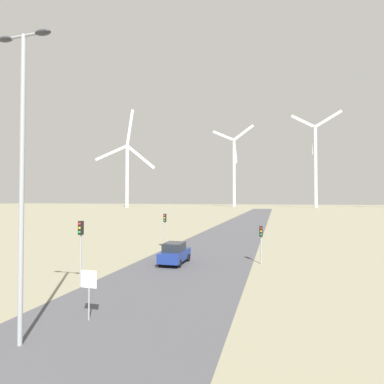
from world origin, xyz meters
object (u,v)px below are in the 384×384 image
Objects in this scene: traffic_light_post_near_right at (261,236)px; wind_turbine_far_left at (127,168)px; traffic_light_post_near_left at (81,238)px; car_approaching at (175,253)px; wind_turbine_left at (234,166)px; streetlamp at (22,155)px; stop_sign_near at (89,285)px; traffic_light_post_mid_left at (165,223)px; wind_turbine_center at (315,159)px.

traffic_light_post_near_right is 0.05× the size of wind_turbine_far_left.
traffic_light_post_near_left is 1.00× the size of car_approaching.
wind_turbine_far_left is (-82.52, 161.92, 23.29)m from traffic_light_post_near_left.
wind_turbine_far_left reaches higher than wind_turbine_left.
streetlamp is 2.90× the size of traffic_light_post_near_left.
traffic_light_post_mid_left reaches higher than stop_sign_near.
traffic_light_post_mid_left is 0.95× the size of car_approaching.
car_approaching is at bearing -164.34° from traffic_light_post_near_right.
traffic_light_post_near_left reaches higher than traffic_light_post_mid_left.
traffic_light_post_near_left is at bearing -62.99° from wind_turbine_far_left.
wind_turbine_far_left is at bearing -168.70° from wind_turbine_center.
car_approaching is (-0.08, 12.41, -0.68)m from stop_sign_near.
traffic_light_post_near_left is 1.28× the size of traffic_light_post_near_right.
traffic_light_post_near_left is 0.07× the size of wind_turbine_left.
wind_turbine_center is at bearing 79.59° from car_approaching.
wind_turbine_far_left is 121.45m from wind_turbine_center.
traffic_light_post_near_left is at bearing 110.32° from streetlamp.
car_approaching is 195.19m from wind_turbine_left.
stop_sign_near is at bearing -99.72° from wind_turbine_center.
traffic_light_post_near_left is (-2.76, 7.45, -4.27)m from streetlamp.
wind_turbine_left reaches higher than traffic_light_post_mid_left.
wind_turbine_left reaches higher than streetlamp.
wind_turbine_center is at bearing 80.09° from streetlamp.
wind_turbine_far_left is 1.06× the size of wind_turbine_center.
streetlamp is at bearing -63.27° from wind_turbine_far_left.
wind_turbine_center reaches higher than car_approaching.
streetlamp is at bearing -115.57° from traffic_light_post_near_right.
wind_turbine_center is (25.51, 175.95, 28.33)m from traffic_light_post_near_right.
wind_turbine_left is at bearing 94.81° from traffic_light_post_near_left.
streetlamp is 0.21× the size of wind_turbine_left.
traffic_light_post_near_right is at bearing -24.38° from traffic_light_post_mid_left.
traffic_light_post_near_left is at bearing -101.12° from wind_turbine_center.
wind_turbine_far_left reaches higher than car_approaching.
car_approaching is at bearing 63.82° from traffic_light_post_near_left.
stop_sign_near reaches higher than car_approaching.
streetlamp is at bearing -84.61° from wind_turbine_left.
wind_turbine_center reaches higher than traffic_light_post_near_right.
traffic_light_post_mid_left is 0.07× the size of wind_turbine_left.
stop_sign_near is 12.43m from car_approaching.
wind_turbine_far_left reaches higher than traffic_light_post_mid_left.
traffic_light_post_near_right is at bearing 63.78° from stop_sign_near.
car_approaching is (1.04, 15.17, -6.40)m from streetlamp.
traffic_light_post_mid_left is at bearing -84.73° from wind_turbine_left.
wind_turbine_left is at bearing 29.93° from wind_turbine_far_left.
streetlamp reaches higher than traffic_light_post_near_left.
wind_turbine_far_left is 1.10× the size of wind_turbine_left.
traffic_light_post_near_left is at bearing -85.19° from wind_turbine_left.
streetlamp is 9.02m from traffic_light_post_near_left.
wind_turbine_far_left is at bearing 116.73° from streetlamp.
car_approaching is 0.07× the size of wind_turbine_center.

